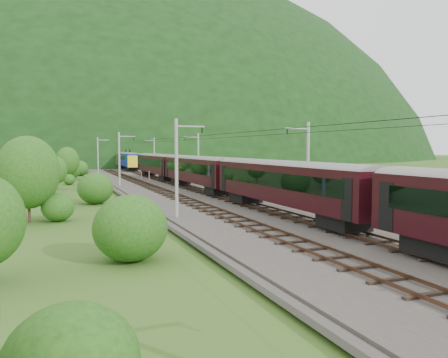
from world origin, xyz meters
name	(u,v)px	position (x,y,z in m)	size (l,w,h in m)	color
ground	(246,216)	(0.00, 0.00, 0.00)	(600.00, 600.00, 0.00)	#2D4D18
railbed	(208,202)	(0.00, 10.00, 0.15)	(14.00, 220.00, 0.30)	#38332D
track_left	(186,201)	(-2.40, 10.00, 0.37)	(2.40, 220.00, 0.27)	brown
track_right	(228,199)	(2.40, 10.00, 0.37)	(2.40, 220.00, 0.27)	brown
catenary_left	(120,158)	(-6.12, 32.00, 4.50)	(2.54, 192.28, 8.00)	gray
catenary_right	(198,157)	(6.12, 32.00, 4.50)	(2.54, 192.28, 8.00)	gray
overhead_wires	(207,137)	(0.00, 10.00, 7.10)	(4.83, 198.00, 0.03)	black
mountain_main	(78,157)	(0.00, 260.00, 0.00)	(504.00, 360.00, 244.00)	black
train	(232,170)	(2.40, 9.06, 3.61)	(3.06, 147.75, 5.32)	black
hazard_post_near	(142,175)	(-0.45, 44.81, 0.98)	(0.14, 0.14, 1.35)	red
hazard_post_far	(149,175)	(0.44, 42.28, 1.10)	(0.17, 0.17, 1.60)	red
signal	(120,173)	(-4.62, 43.06, 1.58)	(0.24, 0.24, 2.19)	black
vegetation_left	(62,176)	(-14.54, 21.19, 2.65)	(12.89, 146.02, 6.91)	#1D4512
vegetation_right	(351,195)	(11.82, 1.03, 1.32)	(6.66, 100.16, 3.09)	#1D4512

